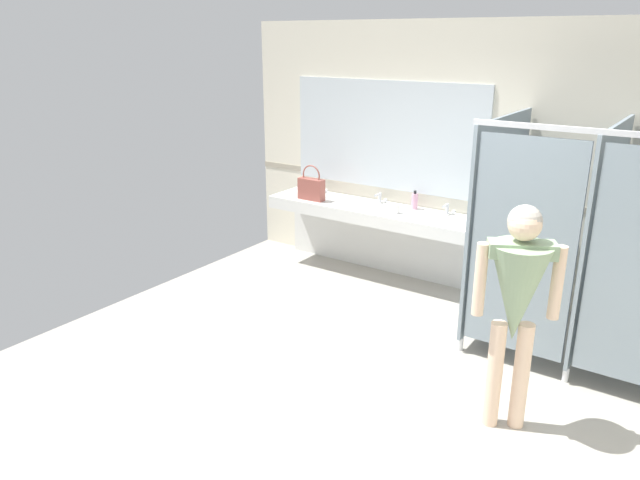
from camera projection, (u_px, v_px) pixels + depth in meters
The scene contains 10 objects.
ground_plane at pixel (376, 403), 4.60m from camera, with size 6.15×5.49×0.10m, color #9E998E.
wall_back at pixel (503, 163), 6.08m from camera, with size 6.15×0.12×2.79m, color beige.
wall_back_tile_band at pixel (497, 198), 6.14m from camera, with size 6.15×0.01×0.06m, color #9E937F.
vanity_counter at pixel (374, 223), 6.81m from camera, with size 2.45×0.59×0.94m.
mirror_panel at pixel (386, 135), 6.67m from camera, with size 2.35×0.02×1.19m, color silver.
bathroom_stalls at pixel (596, 241), 4.83m from camera, with size 1.83×1.42×2.01m.
person_standing at pixel (517, 293), 3.95m from camera, with size 0.54×0.54×1.61m.
handbag at pixel (311, 188), 6.90m from camera, with size 0.32×0.11×0.41m.
soap_dispenser at pixel (415, 201), 6.55m from camera, with size 0.07×0.07×0.21m.
paper_cup at pixel (396, 209), 6.40m from camera, with size 0.07×0.07×0.10m, color white.
Camera 1 is at (1.89, -3.49, 2.62)m, focal length 33.70 mm.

